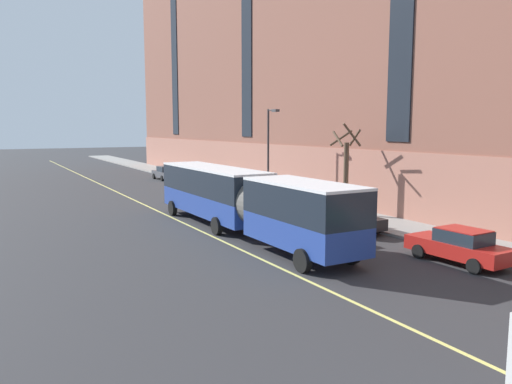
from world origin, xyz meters
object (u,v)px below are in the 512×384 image
object	(u,v)px
street_tree_mid_block	(346,169)
parked_car_black_2	(349,218)
parked_car_darkgray_3	(165,173)
fire_hydrant	(375,221)
city_bus	(241,198)
parked_car_white_6	(241,191)
street_lamp	(270,145)
parked_car_red_5	(459,246)
parked_car_red_7	(289,203)
parked_car_white_4	(199,182)

from	to	relation	value
street_tree_mid_block	parked_car_black_2	bearing A→B (deg)	-126.62
parked_car_darkgray_3	fire_hydrant	world-z (taller)	parked_car_darkgray_3
parked_car_darkgray_3	fire_hydrant	bearing A→B (deg)	-87.28
city_bus	parked_car_white_6	size ratio (longest dim) A/B	4.10
street_tree_mid_block	street_lamp	world-z (taller)	street_lamp
fire_hydrant	parked_car_black_2	bearing A→B (deg)	165.17
parked_car_red_5	parked_car_red_7	xyz separation A→B (m)	(0.27, 14.19, -0.00)
city_bus	parked_car_red_7	xyz separation A→B (m)	(5.85, 4.19, -1.26)
parked_car_black_2	parked_car_white_6	xyz separation A→B (m)	(0.07, 13.78, 0.00)
parked_car_white_6	parked_car_red_7	distance (m)	7.36
parked_car_black_2	parked_car_white_6	bearing A→B (deg)	89.72
parked_car_red_7	parked_car_white_6	bearing A→B (deg)	89.87
parked_car_white_4	parked_car_red_5	bearing A→B (deg)	-90.10
parked_car_darkgray_3	parked_car_red_5	distance (m)	40.36
parked_car_darkgray_3	street_lamp	bearing A→B (deg)	-85.38
parked_car_white_4	parked_car_red_5	size ratio (longest dim) A/B	0.97
parked_car_red_7	parked_car_white_4	bearing A→B (deg)	90.78
city_bus	parked_car_red_7	world-z (taller)	city_bus
city_bus	parked_car_white_4	size ratio (longest dim) A/B	4.13
parked_car_darkgray_3	parked_car_red_7	distance (m)	26.17
parked_car_red_7	street_tree_mid_block	size ratio (longest dim) A/B	0.74
parked_car_black_2	street_tree_mid_block	xyz separation A→B (m)	(2.92, 3.92, 2.38)
city_bus	parked_car_red_5	size ratio (longest dim) A/B	4.02
parked_car_darkgray_3	street_lamp	world-z (taller)	street_lamp
city_bus	fire_hydrant	world-z (taller)	city_bus
parked_car_white_4	parked_car_white_6	distance (m)	8.20
city_bus	fire_hydrant	xyz separation A→B (m)	(7.42, -2.66, -1.55)
street_tree_mid_block	fire_hydrant	bearing A→B (deg)	-106.52
parked_car_black_2	parked_car_darkgray_3	bearing A→B (deg)	89.90
city_bus	parked_car_red_5	bearing A→B (deg)	-60.86
parked_car_red_5	street_tree_mid_block	world-z (taller)	street_tree_mid_block
parked_car_white_6	street_lamp	bearing A→B (deg)	-48.08
parked_car_red_7	street_tree_mid_block	world-z (taller)	street_tree_mid_block
parked_car_white_4	street_lamp	xyz separation A→B (m)	(1.88, -10.05, 3.76)
parked_car_white_4	fire_hydrant	world-z (taller)	parked_car_white_4
street_lamp	parked_car_white_6	bearing A→B (deg)	131.92
parked_car_red_7	parked_car_black_2	bearing A→B (deg)	-90.46
parked_car_white_6	fire_hydrant	xyz separation A→B (m)	(1.56, -14.21, -0.29)
city_bus	street_tree_mid_block	size ratio (longest dim) A/B	3.08
street_tree_mid_block	parked_car_darkgray_3	bearing A→B (deg)	95.70
parked_car_black_2	fire_hydrant	bearing A→B (deg)	-14.83
parked_car_darkgray_3	parked_car_white_4	size ratio (longest dim) A/B	1.02
parked_car_black_2	parked_car_white_4	world-z (taller)	same
parked_car_black_2	parked_car_red_5	xyz separation A→B (m)	(-0.21, -7.77, -0.00)
parked_car_black_2	parked_car_red_7	bearing A→B (deg)	89.54
parked_car_white_4	parked_car_red_5	world-z (taller)	same
street_lamp	street_tree_mid_block	bearing A→B (deg)	-81.54
parked_car_white_6	street_lamp	distance (m)	4.51
parked_car_red_7	fire_hydrant	world-z (taller)	parked_car_red_7
street_tree_mid_block	fire_hydrant	xyz separation A→B (m)	(-1.29, -4.35, -2.67)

